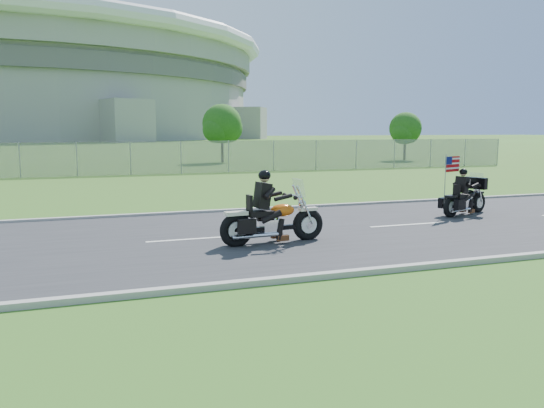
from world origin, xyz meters
name	(u,v)px	position (x,y,z in m)	size (l,w,h in m)	color
ground	(270,236)	(0.00, 0.00, 0.00)	(420.00, 420.00, 0.00)	#3A551A
road	(270,235)	(0.00, 0.00, 0.02)	(120.00, 8.00, 0.04)	#28282B
curb_north	(230,211)	(0.00, 4.05, 0.05)	(120.00, 0.18, 0.12)	#9E9B93
curb_south	(340,274)	(0.00, -4.05, 0.05)	(120.00, 0.18, 0.12)	#9E9B93
fence	(77,159)	(-5.00, 20.00, 1.00)	(60.00, 0.03, 2.00)	gray
stadium	(34,88)	(-20.00, 170.00, 15.58)	(140.40, 140.40, 29.20)	#A3A099
tree_fence_near	(222,126)	(6.04, 30.04, 2.97)	(3.52, 3.28, 4.75)	#382316
tree_fence_far	(405,130)	(22.04, 28.03, 2.64)	(3.08, 2.87, 4.20)	#382316
motorcycle_lead	(271,221)	(-0.30, -1.00, 0.56)	(2.64, 0.76, 1.78)	black
motorcycle_follow	(465,199)	(6.79, 1.00, 0.52)	(2.15, 1.09, 1.86)	black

